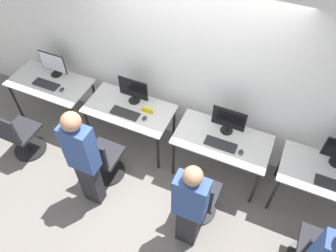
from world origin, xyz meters
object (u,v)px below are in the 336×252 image
at_px(keyboard_left, 125,113).
at_px(mouse_left, 144,118).
at_px(office_chair_right, 199,198).
at_px(person_right, 190,206).
at_px(mouse_far_left, 62,90).
at_px(person_left, 83,158).
at_px(keyboard_right, 220,144).
at_px(keyboard_far_right, 333,185).
at_px(monitor_left, 133,90).
at_px(office_chair_left, 103,160).
at_px(keyboard_far_left, 46,84).
at_px(office_chair_far_left, 20,136).
at_px(monitor_far_left, 53,64).
at_px(monitor_right, 229,120).
at_px(mouse_right, 241,152).

bearing_deg(keyboard_left, mouse_left, 3.85).
xyz_separation_m(office_chair_right, person_right, (-0.00, -0.37, 0.45)).
bearing_deg(mouse_far_left, office_chair_right, -15.00).
xyz_separation_m(person_left, keyboard_right, (1.40, 0.98, -0.16)).
relative_size(keyboard_left, keyboard_far_right, 1.00).
xyz_separation_m(monitor_left, keyboard_left, (0.00, -0.28, -0.20)).
bearing_deg(office_chair_left, keyboard_far_left, 154.17).
bearing_deg(person_left, office_chair_right, 14.27).
xyz_separation_m(keyboard_far_left, keyboard_far_right, (4.15, -0.07, 0.00)).
bearing_deg(keyboard_far_right, office_chair_far_left, -170.39).
bearing_deg(office_chair_far_left, person_right, -5.37).
height_order(monitor_far_left, office_chair_far_left, monitor_far_left).
bearing_deg(keyboard_far_right, keyboard_right, 178.39).
relative_size(keyboard_right, person_right, 0.27).
distance_m(monitor_right, keyboard_right, 0.33).
relative_size(mouse_far_left, person_right, 0.06).
height_order(mouse_left, office_chair_right, office_chair_right).
xyz_separation_m(mouse_far_left, monitor_left, (1.09, 0.24, 0.19)).
bearing_deg(person_right, mouse_left, 136.50).
bearing_deg(mouse_right, person_right, -107.54).
distance_m(office_chair_right, keyboard_far_right, 1.58).
height_order(mouse_far_left, monitor_right, monitor_right).
xyz_separation_m(person_left, keyboard_far_right, (2.78, 0.94, -0.16)).
relative_size(mouse_far_left, monitor_right, 0.20).
distance_m(monitor_left, keyboard_right, 1.42).
relative_size(monitor_left, person_right, 0.29).
bearing_deg(mouse_far_left, monitor_right, 5.46).
height_order(keyboard_left, monitor_right, monitor_right).
distance_m(keyboard_far_left, monitor_right, 2.79).
height_order(monitor_left, keyboard_far_right, monitor_left).
bearing_deg(monitor_right, keyboard_far_left, -175.23).
xyz_separation_m(mouse_far_left, keyboard_far_right, (3.86, -0.06, -0.01)).
xyz_separation_m(office_chair_right, keyboard_far_right, (1.42, 0.59, 0.39)).
bearing_deg(monitor_right, office_chair_left, -148.87).
bearing_deg(keyboard_left, mouse_right, -0.20).
bearing_deg(person_left, keyboard_far_left, 143.66).
bearing_deg(keyboard_right, keyboard_far_left, 179.45).
height_order(person_left, office_chair_right, person_left).
xyz_separation_m(monitor_right, keyboard_right, (0.00, -0.26, -0.20)).
height_order(office_chair_far_left, keyboard_left, office_chair_far_left).
bearing_deg(monitor_far_left, keyboard_left, -12.39).
relative_size(monitor_far_left, keyboard_right, 1.08).
distance_m(office_chair_far_left, keyboard_left, 1.61).
height_order(office_chair_far_left, person_left, person_left).
distance_m(keyboard_far_left, person_right, 2.92).
relative_size(person_left, office_chair_right, 1.84).
height_order(office_chair_far_left, keyboard_right, office_chair_far_left).
height_order(keyboard_left, mouse_right, mouse_right).
xyz_separation_m(keyboard_far_left, mouse_far_left, (0.29, -0.01, 0.01)).
distance_m(monitor_far_left, office_chair_left, 1.71).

